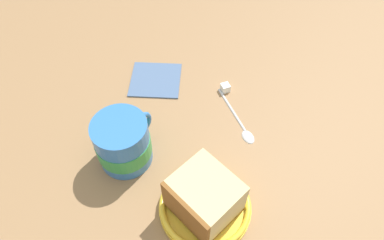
# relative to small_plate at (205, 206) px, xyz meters

# --- Properties ---
(ground_plane) EXTENTS (1.43, 1.43, 0.02)m
(ground_plane) POSITION_rel_small_plate_xyz_m (0.06, -0.06, -0.02)
(ground_plane) COLOR #936D47
(small_plate) EXTENTS (0.14, 0.14, 0.02)m
(small_plate) POSITION_rel_small_plate_xyz_m (0.00, 0.00, 0.00)
(small_plate) COLOR yellow
(small_plate) RESTS_ON ground_plane
(cake_slice) EXTENTS (0.12, 0.12, 0.07)m
(cake_slice) POSITION_rel_small_plate_xyz_m (-0.00, 0.00, 0.04)
(cake_slice) COLOR brown
(cake_slice) RESTS_ON small_plate
(tea_mug) EXTENTS (0.10, 0.09, 0.09)m
(tea_mug) POSITION_rel_small_plate_xyz_m (0.10, 0.13, 0.03)
(tea_mug) COLOR #3372BF
(tea_mug) RESTS_ON ground_plane
(teaspoon) EXTENTS (0.13, 0.06, 0.01)m
(teaspoon) POSITION_rel_small_plate_xyz_m (0.15, -0.07, -0.01)
(teaspoon) COLOR silver
(teaspoon) RESTS_ON ground_plane
(folded_napkin) EXTENTS (0.10, 0.11, 0.01)m
(folded_napkin) POSITION_rel_small_plate_xyz_m (0.27, 0.09, -0.01)
(folded_napkin) COLOR slate
(folded_napkin) RESTS_ON ground_plane
(sugar_cube) EXTENTS (0.02, 0.02, 0.02)m
(sugar_cube) POSITION_rel_small_plate_xyz_m (0.24, -0.05, -0.00)
(sugar_cube) COLOR white
(sugar_cube) RESTS_ON ground_plane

